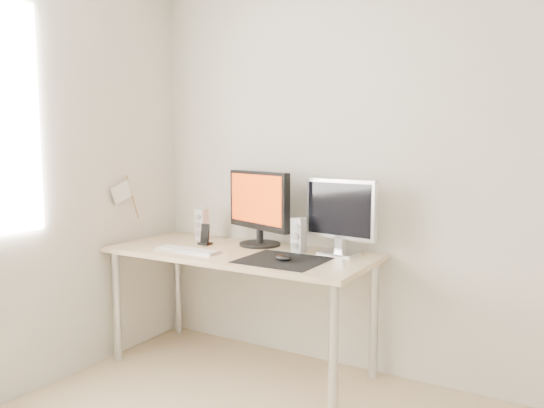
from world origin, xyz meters
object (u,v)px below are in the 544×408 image
at_px(speaker_right, 299,235).
at_px(keyboard, 187,250).
at_px(speaker_left, 202,225).
at_px(main_monitor, 259,205).
at_px(desk, 240,263).
at_px(mouse, 283,258).
at_px(second_monitor, 340,213).
at_px(phone_dock, 205,238).

height_order(speaker_right, keyboard, speaker_right).
distance_m(speaker_left, speaker_right, 0.74).
bearing_deg(speaker_right, main_monitor, 168.70).
bearing_deg(desk, mouse, -19.64).
bearing_deg(main_monitor, second_monitor, 0.70).
bearing_deg(main_monitor, mouse, -42.26).
distance_m(second_monitor, phone_dock, 0.89).
height_order(second_monitor, keyboard, second_monitor).
relative_size(second_monitor, speaker_left, 2.18).
distance_m(mouse, keyboard, 0.63).
distance_m(main_monitor, second_monitor, 0.55).
xyz_separation_m(desk, second_monitor, (0.56, 0.20, 0.32)).
xyz_separation_m(mouse, keyboard, (-0.63, -0.04, -0.01)).
relative_size(speaker_right, keyboard, 0.49).
distance_m(mouse, speaker_right, 0.28).
xyz_separation_m(mouse, speaker_left, (-0.79, 0.30, 0.08)).
relative_size(speaker_left, speaker_right, 1.00).
xyz_separation_m(desk, phone_dock, (-0.30, 0.05, 0.12)).
distance_m(speaker_right, phone_dock, 0.63).
xyz_separation_m(mouse, speaker_right, (-0.04, 0.26, 0.08)).
distance_m(desk, second_monitor, 0.67).
height_order(speaker_left, keyboard, speaker_left).
distance_m(main_monitor, speaker_right, 0.36).
xyz_separation_m(main_monitor, phone_dock, (-0.31, -0.15, -0.21)).
bearing_deg(speaker_right, speaker_left, 176.92).
height_order(second_monitor, speaker_left, second_monitor).
xyz_separation_m(desk, keyboard, (-0.26, -0.17, 0.09)).
distance_m(mouse, second_monitor, 0.44).
relative_size(main_monitor, phone_dock, 3.96).
height_order(keyboard, phone_dock, phone_dock).
xyz_separation_m(desk, speaker_left, (-0.42, 0.17, 0.18)).
xyz_separation_m(main_monitor, speaker_left, (-0.43, -0.02, -0.15)).
bearing_deg(keyboard, main_monitor, 53.69).
bearing_deg(keyboard, second_monitor, 24.60).
relative_size(desk, speaker_right, 7.74).
xyz_separation_m(speaker_left, speaker_right, (0.74, -0.04, 0.00)).
distance_m(main_monitor, keyboard, 0.52).
height_order(desk, keyboard, keyboard).
xyz_separation_m(second_monitor, keyboard, (-0.82, -0.37, -0.23)).
bearing_deg(speaker_right, mouse, -80.59).
bearing_deg(mouse, speaker_left, 158.90).
distance_m(mouse, desk, 0.40).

